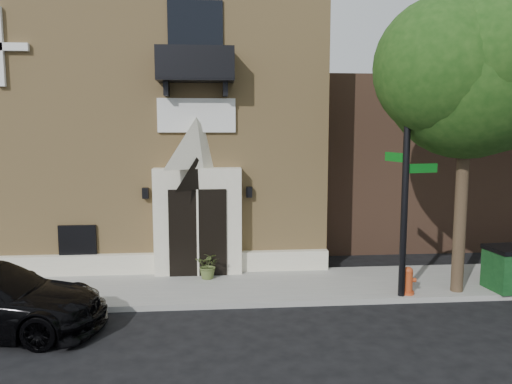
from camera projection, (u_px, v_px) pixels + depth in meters
ground at (236, 309)px, 12.55m from camera, size 120.00×120.00×0.00m
sidewalk at (269, 286)px, 14.11m from camera, size 42.00×3.00×0.15m
church at (150, 126)px, 19.58m from camera, size 12.20×11.01×9.30m
neighbour_building at (497, 159)px, 22.07m from camera, size 18.00×8.00×6.40m
street_tree_left at (471, 75)px, 12.67m from camera, size 4.97×4.38×7.77m
street_sign at (406, 172)px, 12.72m from camera, size 1.16×1.01×6.47m
fire_hydrant at (408, 281)px, 13.18m from camera, size 0.42×0.34×0.74m
planter at (209, 265)px, 14.55m from camera, size 0.86×0.80×0.80m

